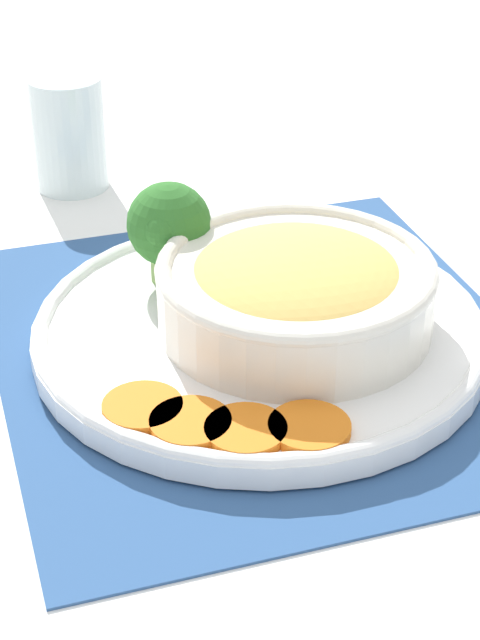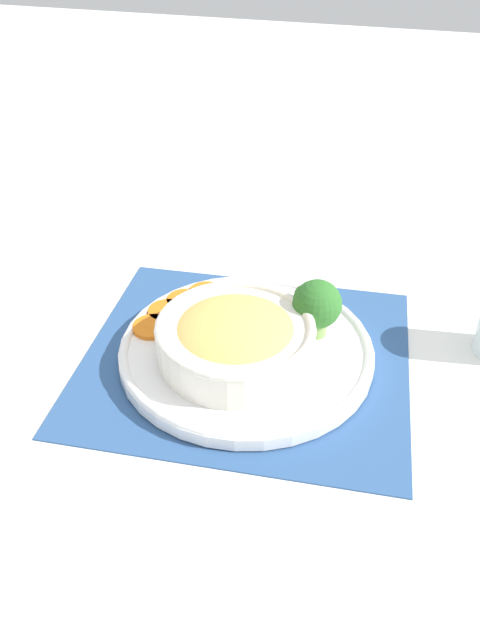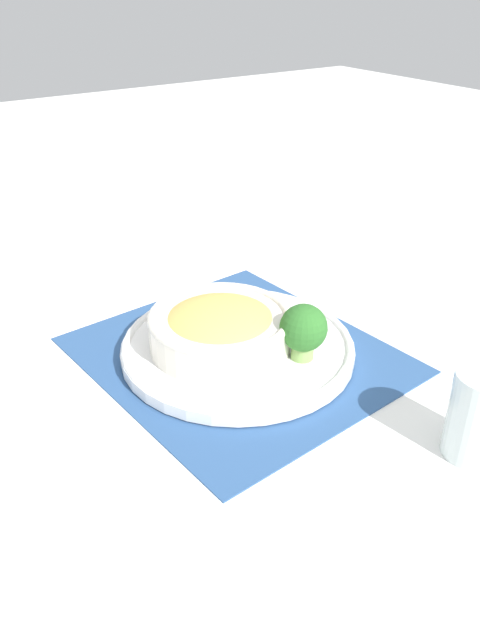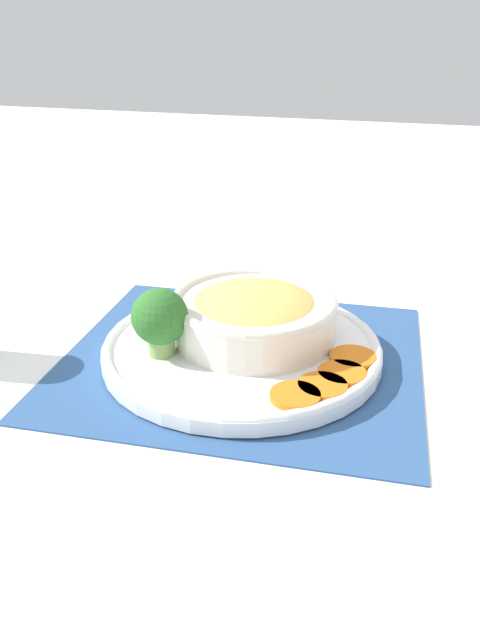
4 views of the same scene
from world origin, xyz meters
The scene contains 10 objects.
ground_plane centered at (0.00, 0.00, 0.00)m, with size 4.00×4.00×0.00m, color white.
placemat centered at (0.00, 0.00, 0.00)m, with size 0.43×0.39×0.00m.
plate centered at (0.00, 0.00, 0.02)m, with size 0.32×0.32×0.02m.
bowl centered at (-0.01, -0.02, 0.05)m, with size 0.19×0.19×0.06m.
broccoli_floret centered at (0.08, 0.05, 0.06)m, with size 0.06×0.06×0.08m.
carrot_slice_near centered at (-0.08, 0.09, 0.02)m, with size 0.05×0.05×0.01m.
carrot_slice_middle centered at (-0.11, 0.07, 0.02)m, with size 0.05×0.05×0.01m.
carrot_slice_far centered at (-0.12, 0.04, 0.02)m, with size 0.05×0.05×0.01m.
carrot_slice_extra centered at (-0.13, 0.00, 0.02)m, with size 0.05×0.05×0.01m.
water_glass centered at (0.30, 0.10, 0.05)m, with size 0.07×0.07×0.10m.
Camera 1 is at (-0.61, 0.15, 0.41)m, focal length 60.00 mm.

